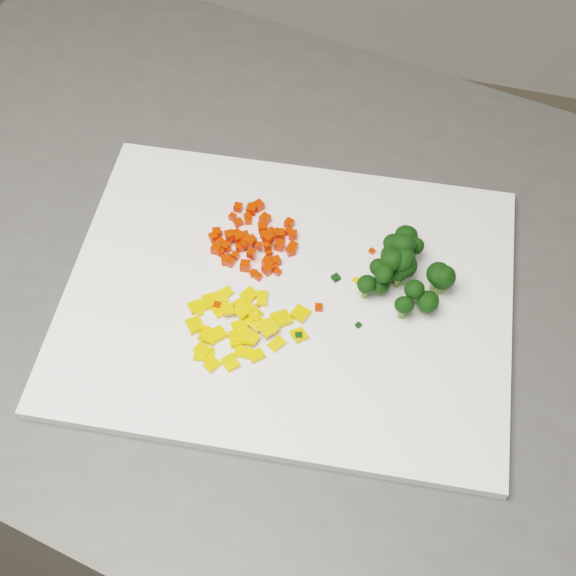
% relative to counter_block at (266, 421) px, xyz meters
% --- Properties ---
extents(counter_block, '(1.19, 0.94, 0.90)m').
position_rel_counter_block_xyz_m(counter_block, '(0.00, 0.00, 0.00)').
color(counter_block, '#454542').
rests_on(counter_block, ground).
extents(cutting_board, '(0.51, 0.41, 0.01)m').
position_rel_counter_block_xyz_m(cutting_board, '(0.05, -0.05, 0.46)').
color(cutting_board, white).
rests_on(cutting_board, counter_block).
extents(carrot_pile, '(0.11, 0.11, 0.03)m').
position_rel_counter_block_xyz_m(carrot_pile, '(-0.01, -0.00, 0.48)').
color(carrot_pile, red).
rests_on(carrot_pile, cutting_board).
extents(pepper_pile, '(0.12, 0.12, 0.02)m').
position_rel_counter_block_xyz_m(pepper_pile, '(0.02, -0.11, 0.47)').
color(pepper_pile, '#F5AF0C').
rests_on(pepper_pile, cutting_board).
extents(broccoli_pile, '(0.13, 0.13, 0.06)m').
position_rel_counter_block_xyz_m(broccoli_pile, '(0.16, -0.01, 0.49)').
color(broccoli_pile, black).
rests_on(broccoli_pile, cutting_board).
extents(carrot_cube_0, '(0.01, 0.01, 0.01)m').
position_rel_counter_block_xyz_m(carrot_cube_0, '(0.02, -0.03, 0.47)').
color(carrot_cube_0, red).
rests_on(carrot_cube_0, carrot_pile).
extents(carrot_cube_1, '(0.01, 0.01, 0.01)m').
position_rel_counter_block_xyz_m(carrot_cube_1, '(0.04, 0.02, 0.47)').
color(carrot_cube_1, red).
rests_on(carrot_cube_1, carrot_pile).
extents(carrot_cube_2, '(0.01, 0.01, 0.01)m').
position_rel_counter_block_xyz_m(carrot_cube_2, '(-0.00, -0.01, 0.48)').
color(carrot_cube_2, red).
rests_on(carrot_cube_2, carrot_pile).
extents(carrot_cube_3, '(0.01, 0.01, 0.01)m').
position_rel_counter_block_xyz_m(carrot_cube_3, '(0.02, 0.02, 0.47)').
color(carrot_cube_3, red).
rests_on(carrot_cube_3, carrot_pile).
extents(carrot_cube_4, '(0.01, 0.01, 0.01)m').
position_rel_counter_block_xyz_m(carrot_cube_4, '(-0.03, -0.01, 0.47)').
color(carrot_cube_4, red).
rests_on(carrot_cube_4, carrot_pile).
extents(carrot_cube_5, '(0.01, 0.01, 0.01)m').
position_rel_counter_block_xyz_m(carrot_cube_5, '(0.01, -0.01, 0.47)').
color(carrot_cube_5, red).
rests_on(carrot_cube_5, carrot_pile).
extents(carrot_cube_6, '(0.01, 0.01, 0.01)m').
position_rel_counter_block_xyz_m(carrot_cube_6, '(-0.02, 0.00, 0.47)').
color(carrot_cube_6, red).
rests_on(carrot_cube_6, carrot_pile).
extents(carrot_cube_7, '(0.01, 0.01, 0.01)m').
position_rel_counter_block_xyz_m(carrot_cube_7, '(0.02, -0.03, 0.47)').
color(carrot_cube_7, red).
rests_on(carrot_cube_7, carrot_pile).
extents(carrot_cube_8, '(0.01, 0.01, 0.01)m').
position_rel_counter_block_xyz_m(carrot_cube_8, '(-0.03, -0.03, 0.47)').
color(carrot_cube_8, red).
rests_on(carrot_cube_8, carrot_pile).
extents(carrot_cube_9, '(0.01, 0.01, 0.01)m').
position_rel_counter_block_xyz_m(carrot_cube_9, '(-0.01, 0.00, 0.47)').
color(carrot_cube_9, red).
rests_on(carrot_cube_9, carrot_pile).
extents(carrot_cube_10, '(0.01, 0.01, 0.01)m').
position_rel_counter_block_xyz_m(carrot_cube_10, '(-0.03, 0.00, 0.47)').
color(carrot_cube_10, red).
rests_on(carrot_cube_10, carrot_pile).
extents(carrot_cube_11, '(0.01, 0.01, 0.01)m').
position_rel_counter_block_xyz_m(carrot_cube_11, '(-0.02, -0.03, 0.47)').
color(carrot_cube_11, red).
rests_on(carrot_cube_11, carrot_pile).
extents(carrot_cube_12, '(0.01, 0.01, 0.01)m').
position_rel_counter_block_xyz_m(carrot_cube_12, '(-0.02, -0.01, 0.47)').
color(carrot_cube_12, red).
rests_on(carrot_cube_12, carrot_pile).
extents(carrot_cube_13, '(0.01, 0.01, 0.01)m').
position_rel_counter_block_xyz_m(carrot_cube_13, '(0.01, -0.04, 0.47)').
color(carrot_cube_13, red).
rests_on(carrot_cube_13, carrot_pile).
extents(carrot_cube_14, '(0.01, 0.01, 0.01)m').
position_rel_counter_block_xyz_m(carrot_cube_14, '(-0.00, 0.03, 0.47)').
color(carrot_cube_14, red).
rests_on(carrot_cube_14, carrot_pile).
extents(carrot_cube_15, '(0.01, 0.01, 0.01)m').
position_rel_counter_block_xyz_m(carrot_cube_15, '(0.02, -0.02, 0.47)').
color(carrot_cube_15, red).
rests_on(carrot_cube_15, carrot_pile).
extents(carrot_cube_16, '(0.01, 0.01, 0.01)m').
position_rel_counter_block_xyz_m(carrot_cube_16, '(0.01, 0.01, 0.47)').
color(carrot_cube_16, red).
rests_on(carrot_cube_16, carrot_pile).
extents(carrot_cube_17, '(0.01, 0.01, 0.01)m').
position_rel_counter_block_xyz_m(carrot_cube_17, '(-0.05, 0.00, 0.47)').
color(carrot_cube_17, red).
rests_on(carrot_cube_17, carrot_pile).
extents(carrot_cube_18, '(0.01, 0.01, 0.01)m').
position_rel_counter_block_xyz_m(carrot_cube_18, '(0.01, 0.02, 0.47)').
color(carrot_cube_18, red).
rests_on(carrot_cube_18, carrot_pile).
extents(carrot_cube_19, '(0.01, 0.01, 0.01)m').
position_rel_counter_block_xyz_m(carrot_cube_19, '(-0.01, -0.01, 0.47)').
color(carrot_cube_19, red).
rests_on(carrot_cube_19, carrot_pile).
extents(carrot_cube_20, '(0.01, 0.01, 0.01)m').
position_rel_counter_block_xyz_m(carrot_cube_20, '(-0.03, -0.00, 0.48)').
color(carrot_cube_20, red).
rests_on(carrot_cube_20, carrot_pile).
extents(carrot_cube_21, '(0.01, 0.01, 0.01)m').
position_rel_counter_block_xyz_m(carrot_cube_21, '(0.01, -0.04, 0.47)').
color(carrot_cube_21, red).
rests_on(carrot_cube_21, carrot_pile).
extents(carrot_cube_22, '(0.01, 0.01, 0.01)m').
position_rel_counter_block_xyz_m(carrot_cube_22, '(-0.02, 0.05, 0.47)').
color(carrot_cube_22, red).
rests_on(carrot_cube_22, carrot_pile).
extents(carrot_cube_23, '(0.01, 0.01, 0.01)m').
position_rel_counter_block_xyz_m(carrot_cube_23, '(-0.01, -0.01, 0.48)').
color(carrot_cube_23, red).
rests_on(carrot_cube_23, carrot_pile).
extents(carrot_cube_24, '(0.01, 0.01, 0.01)m').
position_rel_counter_block_xyz_m(carrot_cube_24, '(-0.03, 0.04, 0.47)').
color(carrot_cube_24, red).
rests_on(carrot_cube_24, carrot_pile).
extents(carrot_cube_25, '(0.01, 0.01, 0.01)m').
position_rel_counter_block_xyz_m(carrot_cube_25, '(0.03, 0.00, 0.47)').
color(carrot_cube_25, red).
rests_on(carrot_cube_25, carrot_pile).
extents(carrot_cube_26, '(0.01, 0.01, 0.01)m').
position_rel_counter_block_xyz_m(carrot_cube_26, '(0.02, 0.02, 0.47)').
color(carrot_cube_26, red).
rests_on(carrot_cube_26, carrot_pile).
extents(carrot_cube_27, '(0.01, 0.01, 0.01)m').
position_rel_counter_block_xyz_m(carrot_cube_27, '(0.04, -0.00, 0.47)').
color(carrot_cube_27, red).
rests_on(carrot_cube_27, carrot_pile).
extents(carrot_cube_28, '(0.01, 0.01, 0.01)m').
position_rel_counter_block_xyz_m(carrot_cube_28, '(-0.02, 0.04, 0.47)').
color(carrot_cube_28, red).
rests_on(carrot_cube_28, carrot_pile).
extents(carrot_cube_29, '(0.01, 0.01, 0.01)m').
position_rel_counter_block_xyz_m(carrot_cube_29, '(-0.00, -0.03, 0.47)').
color(carrot_cube_29, red).
rests_on(carrot_cube_29, carrot_pile).
extents(carrot_cube_30, '(0.01, 0.01, 0.01)m').
position_rel_counter_block_xyz_m(carrot_cube_30, '(-0.01, -0.01, 0.47)').
color(carrot_cube_30, red).
rests_on(carrot_cube_30, carrot_pile).
extents(carrot_cube_31, '(0.01, 0.01, 0.01)m').
position_rel_counter_block_xyz_m(carrot_cube_31, '(0.03, -0.03, 0.47)').
color(carrot_cube_31, red).
rests_on(carrot_cube_31, carrot_pile).
extents(carrot_cube_32, '(0.01, 0.01, 0.01)m').
position_rel_counter_block_xyz_m(carrot_cube_32, '(-0.05, 0.00, 0.47)').
color(carrot_cube_32, red).
rests_on(carrot_cube_32, carrot_pile).
extents(carrot_cube_33, '(0.01, 0.01, 0.01)m').
position_rel_counter_block_xyz_m(carrot_cube_33, '(0.03, 0.03, 0.47)').
color(carrot_cube_33, red).
rests_on(carrot_cube_33, carrot_pile).
extents(carrot_cube_34, '(0.01, 0.01, 0.01)m').
position_rel_counter_block_xyz_m(carrot_cube_34, '(0.00, 0.02, 0.47)').
color(carrot_cube_34, red).
rests_on(carrot_cube_34, carrot_pile).
extents(carrot_cube_35, '(0.01, 0.01, 0.01)m').
position_rel_counter_block_xyz_m(carrot_cube_35, '(-0.04, 0.03, 0.47)').
color(carrot_cube_35, red).
rests_on(carrot_cube_35, carrot_pile).
extents(carrot_cube_36, '(0.01, 0.01, 0.01)m').
position_rel_counter_block_xyz_m(carrot_cube_36, '(0.01, -0.01, 0.47)').
color(carrot_cube_36, red).
rests_on(carrot_cube_36, carrot_pile).
extents(carrot_cube_37, '(0.01, 0.01, 0.01)m').
position_rel_counter_block_xyz_m(carrot_cube_37, '(0.03, -0.02, 0.47)').
color(carrot_cube_37, red).
rests_on(carrot_cube_37, carrot_pile).
extents(carrot_cube_38, '(0.01, 0.01, 0.01)m').
position_rel_counter_block_xyz_m(carrot_cube_38, '(0.04, 0.01, 0.47)').
color(carrot_cube_38, red).
rests_on(carrot_cube_38, carrot_pile).
extents(carrot_cube_39, '(0.01, 0.01, 0.01)m').
position_rel_counter_block_xyz_m(carrot_cube_39, '(0.03, -0.02, 0.47)').
color(carrot_cube_39, red).
rests_on(carrot_cube_39, carrot_pile).
extents(carrot_cube_40, '(0.01, 0.01, 0.01)m').
position_rel_counter_block_xyz_m(carrot_cube_40, '(-0.02, 0.03, 0.47)').
color(carrot_cube_40, red).
rests_on(carrot_cube_40, carrot_pile).
extents(carrot_cube_41, '(0.01, 0.01, 0.01)m').
position_rel_counter_block_xyz_m(carrot_cube_41, '(0.02, -0.01, 0.47)').
color(carrot_cube_41, red).
rests_on(carrot_cube_41, carrot_pile).
extents(carrot_cube_42, '(0.01, 0.01, 0.01)m').
position_rel_counter_block_xyz_m(carrot_cube_42, '(-0.04, -0.02, 0.47)').
color(carrot_cube_42, red).
rests_on(carrot_cube_42, carrot_pile).
extents(carrot_cube_43, '(0.01, 0.01, 0.01)m').
position_rel_counter_block_xyz_m(carrot_cube_43, '(-0.01, 0.00, 0.47)').
color(carrot_cube_43, red).
rests_on(carrot_cube_43, carrot_pile).
extents(carrot_cube_44, '(0.01, 0.01, 0.01)m').
position_rel_counter_block_xyz_m(carrot_cube_44, '(-0.02, 0.03, 0.47)').
color(carrot_cube_44, red).
rests_on(carrot_cube_44, carrot_pile).
extents(carrot_cube_45, '(0.01, 0.01, 0.01)m').
position_rel_counter_block_xyz_m(carrot_cube_45, '(-0.03, -0.02, 0.47)').
color(carrot_cube_45, red).
rests_on(carrot_cube_45, carrot_pile).
extents(carrot_cube_46, '(0.01, 0.01, 0.01)m').
position_rel_counter_block_xyz_m(carrot_cube_46, '(-0.02, 0.00, 0.47)').
color(carrot_cube_46, red).
rests_on(carrot_cube_46, carrot_pile).
extents(carrot_cube_47, '(0.01, 0.01, 0.01)m').
position_rel_counter_block_xyz_m(carrot_cube_47, '(-0.03, 0.02, 0.47)').
color(carrot_cube_47, red).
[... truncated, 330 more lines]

